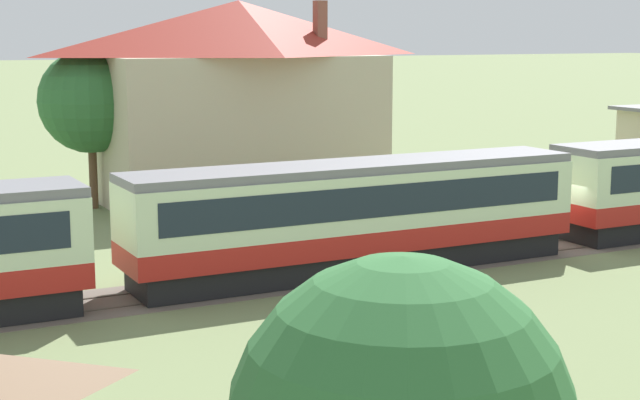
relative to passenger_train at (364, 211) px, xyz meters
name	(u,v)px	position (x,y,z in m)	size (l,w,h in m)	color
ground_plane	(544,246)	(8.56, 0.31, -2.20)	(600.00, 600.00, 0.00)	#707F51
passenger_train	(364,211)	(0.00, 0.00, 0.00)	(90.87, 3.03, 3.97)	#AD1E19
railway_track	(435,261)	(3.08, 0.00, -2.19)	(137.65, 3.60, 0.04)	#665B51
station_house_red_roof	(240,99)	(1.97, 16.16, 3.01)	(14.83, 7.71, 10.10)	#BCB293
yard_tree_1	(90,101)	(-5.37, 17.22, 3.03)	(5.02, 5.02, 7.75)	brown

